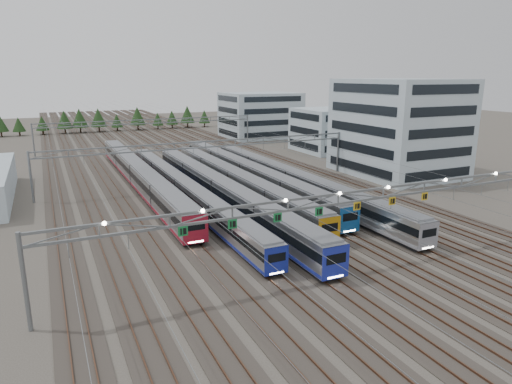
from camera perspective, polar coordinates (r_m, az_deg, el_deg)
name	(u,v)px	position (r m, az deg, el deg)	size (l,w,h in m)	color
ground	(335,268)	(47.82, 9.84, -9.29)	(400.00, 400.00, 0.00)	#47423A
track_bed	(140,137)	(139.17, -14.31, 6.71)	(54.00, 260.00, 5.42)	#2D2823
train_a	(139,175)	(82.04, -14.44, 2.12)	(3.06, 64.83, 3.99)	black
train_b	(183,188)	(72.08, -9.16, 0.46)	(2.56, 63.80, 3.33)	black
train_c	(221,191)	(68.88, -4.45, 0.17)	(2.93, 60.53, 3.82)	black
train_d	(236,181)	(74.86, -2.53, 1.34)	(2.90, 54.71, 3.78)	black
train_e	(247,173)	(81.53, -1.09, 2.44)	(2.92, 61.07, 3.80)	black
train_f	(292,180)	(76.18, 4.58, 1.46)	(2.76, 60.37, 3.59)	black
gantry_near	(338,201)	(45.35, 10.26, -1.12)	(56.36, 0.61, 8.08)	slate
gantry_mid	(206,149)	(80.86, -6.30, 5.31)	(56.36, 0.36, 8.00)	slate
gantry_far	(150,125)	(123.99, -13.11, 8.17)	(56.36, 0.36, 8.00)	slate
depot_bldg_south	(398,127)	(93.81, 17.36, 7.72)	(18.00, 22.00, 18.37)	#A5BBC5
depot_bldg_mid	(327,130)	(119.23, 8.92, 7.65)	(14.00, 16.00, 10.79)	#A5BBC5
depot_bldg_north	(260,115)	(145.34, 0.52, 9.60)	(22.00, 18.00, 13.76)	#A5BBC5
treeline	(120,119)	(168.52, -16.69, 8.76)	(93.80, 5.60, 7.02)	#332114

